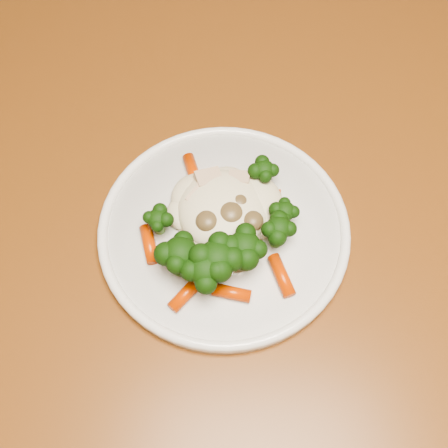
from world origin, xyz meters
name	(u,v)px	position (x,y,z in m)	size (l,w,h in m)	color
dining_table	(258,256)	(-0.02, 0.24, 0.65)	(1.35, 1.06, 0.75)	brown
plate	(224,231)	(-0.06, 0.22, 0.76)	(0.24, 0.24, 0.01)	white
meal	(220,233)	(-0.06, 0.20, 0.78)	(0.16, 0.17, 0.05)	#EFE4BF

